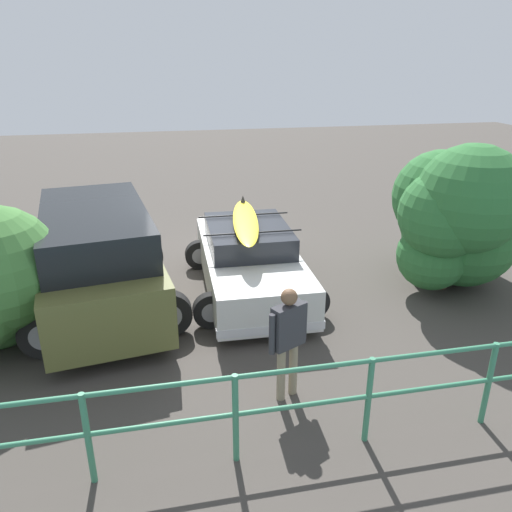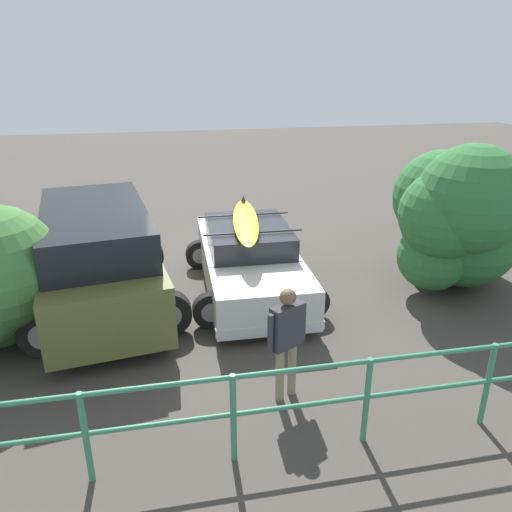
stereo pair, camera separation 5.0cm
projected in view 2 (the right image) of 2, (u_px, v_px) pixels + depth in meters
The scene contains 6 objects.
ground_plane at pixel (217, 284), 9.91m from camera, with size 44.00×44.00×0.02m, color #423D38.
sedan_car at pixel (250, 260), 9.42m from camera, with size 2.38×4.11×1.55m.
suv_car at pixel (99, 258), 8.63m from camera, with size 2.97×4.67×1.85m.
person_bystander at pixel (287, 334), 6.29m from camera, with size 0.56×0.36×1.57m.
railing_fence at pixel (368, 388), 5.60m from camera, with size 9.26×0.07×1.12m.
bush_near_left at pixel (457, 219), 9.19m from camera, with size 2.77×3.19×2.98m.
Camera 2 is at (0.98, 8.97, 4.21)m, focal length 35.00 mm.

